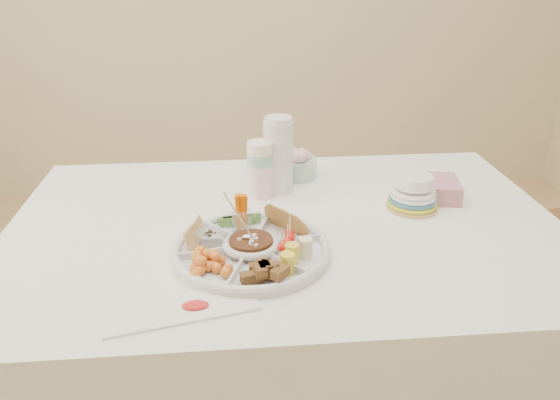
{
  "coord_description": "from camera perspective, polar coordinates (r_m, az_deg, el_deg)",
  "views": [
    {
      "loc": [
        -0.14,
        -1.33,
        1.44
      ],
      "look_at": [
        -0.02,
        -0.07,
        0.86
      ],
      "focal_mm": 35.0,
      "sensor_mm": 36.0,
      "label": 1
    }
  ],
  "objects": [
    {
      "name": "cup_stack",
      "position": [
        1.63,
        -2.12,
        4.11
      ],
      "size": [
        0.1,
        0.1,
        0.22
      ],
      "primitive_type": "cylinder",
      "rotation": [
        0.0,
        0.0,
        -0.34
      ],
      "color": "#DAF7D5",
      "rests_on": "dining_table"
    },
    {
      "name": "napkin_stack",
      "position": [
        1.71,
        15.4,
        1.18
      ],
      "size": [
        0.19,
        0.17,
        0.06
      ],
      "primitive_type": "cube",
      "rotation": [
        0.0,
        0.0,
        -0.19
      ],
      "color": "#C17C8A",
      "rests_on": "dining_table"
    },
    {
      "name": "flower_bowl",
      "position": [
        1.79,
        1.8,
        3.86
      ],
      "size": [
        0.17,
        0.17,
        0.1
      ],
      "primitive_type": "cylinder",
      "rotation": [
        0.0,
        0.0,
        0.37
      ],
      "color": "#88C1A2",
      "rests_on": "dining_table"
    },
    {
      "name": "bean_dip",
      "position": [
        1.34,
        -3.04,
        -4.67
      ],
      "size": [
        0.13,
        0.13,
        0.04
      ],
      "primitive_type": "cylinder",
      "rotation": [
        0.0,
        0.0,
        0.19
      ],
      "color": "#361D0B",
      "rests_on": "party_tray"
    },
    {
      "name": "placemat",
      "position": [
        1.18,
        -10.3,
        -11.1
      ],
      "size": [
        0.33,
        0.17,
        0.01
      ],
      "primitive_type": "cube",
      "rotation": [
        0.0,
        0.0,
        0.22
      ],
      "color": "white",
      "rests_on": "dining_table"
    },
    {
      "name": "thermos",
      "position": [
        1.66,
        -0.18,
        4.83
      ],
      "size": [
        0.11,
        0.11,
        0.24
      ],
      "primitive_type": "cylinder",
      "rotation": [
        0.0,
        0.0,
        -0.26
      ],
      "color": "silver",
      "rests_on": "dining_table"
    },
    {
      "name": "banana_tomato",
      "position": [
        1.29,
        2.47,
        -4.23
      ],
      "size": [
        0.13,
        0.13,
        0.09
      ],
      "primitive_type": null,
      "rotation": [
        0.0,
        0.0,
        0.19
      ],
      "color": "#E6D58A",
      "rests_on": "party_tray"
    },
    {
      "name": "dining_table",
      "position": [
        1.71,
        0.58,
        -13.82
      ],
      "size": [
        1.52,
        1.02,
        0.76
      ],
      "primitive_type": "cube",
      "color": "white",
      "rests_on": "floor"
    },
    {
      "name": "granola_chunks",
      "position": [
        1.22,
        -1.64,
        -7.3
      ],
      "size": [
        0.13,
        0.13,
        0.05
      ],
      "primitive_type": null,
      "rotation": [
        0.0,
        0.0,
        0.19
      ],
      "color": "#4A2E1B",
      "rests_on": "party_tray"
    },
    {
      "name": "tortillas",
      "position": [
        1.41,
        0.81,
        -2.32
      ],
      "size": [
        0.12,
        0.12,
        0.06
      ],
      "primitive_type": null,
      "rotation": [
        0.0,
        0.0,
        0.19
      ],
      "color": "olive",
      "rests_on": "party_tray"
    },
    {
      "name": "cherries",
      "position": [
        1.26,
        -7.38,
        -6.48
      ],
      "size": [
        0.13,
        0.13,
        0.05
      ],
      "primitive_type": null,
      "rotation": [
        0.0,
        0.0,
        0.19
      ],
      "color": "orange",
      "rests_on": "party_tray"
    },
    {
      "name": "plate_stack",
      "position": [
        1.61,
        13.74,
        0.7
      ],
      "size": [
        0.18,
        0.18,
        0.09
      ],
      "primitive_type": "cylinder",
      "rotation": [
        0.0,
        0.0,
        0.23
      ],
      "color": "gold",
      "rests_on": "dining_table"
    },
    {
      "name": "pita_raisins",
      "position": [
        1.37,
        -8.28,
        -3.47
      ],
      "size": [
        0.12,
        0.12,
        0.06
      ],
      "primitive_type": null,
      "rotation": [
        0.0,
        0.0,
        0.19
      ],
      "color": "tan",
      "rests_on": "party_tray"
    },
    {
      "name": "carrot_cucumber",
      "position": [
        1.43,
        -4.25,
        -1.02
      ],
      "size": [
        0.12,
        0.12,
        0.09
      ],
      "primitive_type": null,
      "rotation": [
        0.0,
        0.0,
        0.19
      ],
      "color": "#E46200",
      "rests_on": "party_tray"
    },
    {
      "name": "party_tray",
      "position": [
        1.34,
        -3.03,
        -4.95
      ],
      "size": [
        0.44,
        0.44,
        0.04
      ],
      "primitive_type": "cylinder",
      "rotation": [
        0.0,
        0.0,
        0.19
      ],
      "color": "silver",
      "rests_on": "dining_table"
    }
  ]
}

